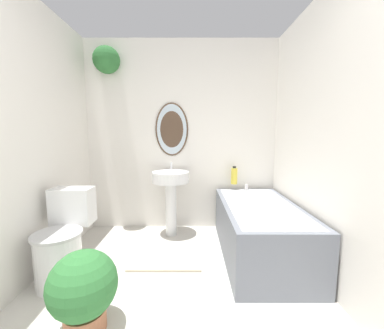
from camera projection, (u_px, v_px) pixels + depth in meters
name	position (u px, v px, depth m)	size (l,w,h in m)	color
wall_back	(177.00, 130.00, 3.02)	(2.52, 0.32, 2.40)	silver
wall_left	(4.00, 138.00, 1.70)	(0.06, 2.79, 2.40)	silver
wall_right	(346.00, 138.00, 1.69)	(0.06, 2.79, 2.40)	silver
toilet	(64.00, 242.00, 1.98)	(0.38, 0.56, 0.75)	white
pedestal_sink	(172.00, 187.00, 2.83)	(0.44, 0.44, 0.88)	white
bathtub	(260.00, 229.00, 2.38)	(0.73, 1.41, 0.61)	slate
shampoo_bottle	(235.00, 176.00, 2.96)	(0.08, 0.08, 0.23)	gold
potted_plant	(84.00, 288.00, 1.45)	(0.42, 0.42, 0.52)	#9E6042
bath_mat	(166.00, 261.00, 2.28)	(0.69, 0.35, 0.02)	#B7A88E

